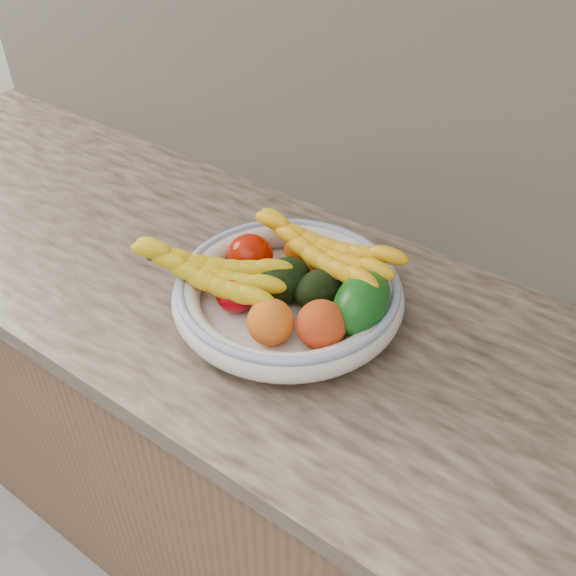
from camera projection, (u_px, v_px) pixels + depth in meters
The scene contains 14 objects.
kitchen_counter at pixel (295, 456), 1.40m from camera, with size 2.44×0.66×1.40m.
fruit_bowl at pixel (288, 293), 1.08m from camera, with size 0.39×0.39×0.08m.
clementine_back_left at pixel (299, 249), 1.16m from camera, with size 0.06×0.06×0.05m, color #F05C05.
clementine_back_right at pixel (340, 267), 1.12m from camera, with size 0.05×0.05×0.05m, color #FD5305.
clementine_back_mid at pixel (315, 269), 1.12m from camera, with size 0.05×0.05×0.04m, color #FF6105.
tomato_left at pixel (250, 255), 1.14m from camera, with size 0.08×0.08×0.07m, color #B01201.
tomato_near_left at pixel (236, 294), 1.06m from camera, with size 0.07×0.07×0.06m, color #AB010D.
avocado_center at pixel (282, 282), 1.08m from camera, with size 0.08×0.11×0.08m, color black.
avocado_right at pixel (319, 289), 1.06m from camera, with size 0.07×0.09×0.07m, color black.
green_mango at pixel (362, 303), 1.02m from camera, with size 0.09×0.13×0.09m, color #0E4C11.
peach_front at pixel (271, 322), 1.00m from camera, with size 0.07×0.07×0.07m, color orange.
peach_right at pixel (321, 325), 0.99m from camera, with size 0.08×0.08×0.08m, color orange.
banana_bunch_back at pixel (322, 254), 1.10m from camera, with size 0.30×0.11×0.09m, color yellow, non-canonical shape.
banana_bunch_front at pixel (208, 275), 1.06m from camera, with size 0.29×0.11×0.08m, color yellow, non-canonical shape.
Camera 1 is at (0.48, 0.99, 1.65)m, focal length 40.00 mm.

